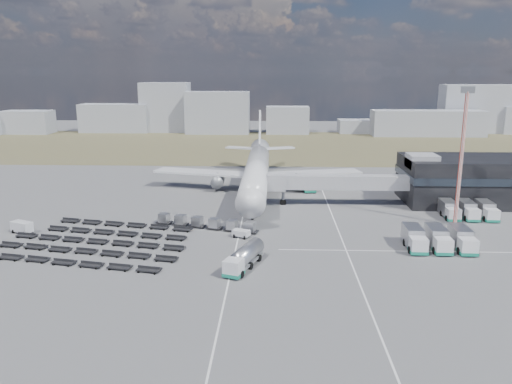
{
  "coord_description": "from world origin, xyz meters",
  "views": [
    {
      "loc": [
        4.13,
        -84.88,
        28.23
      ],
      "look_at": [
        0.48,
        15.32,
        4.0
      ],
      "focal_mm": 35.0,
      "sensor_mm": 36.0,
      "label": 1
    }
  ],
  "objects": [
    {
      "name": "ground",
      "position": [
        0.0,
        0.0,
        0.0
      ],
      "size": [
        420.0,
        420.0,
        0.0
      ],
      "primitive_type": "plane",
      "color": "#565659",
      "rests_on": "ground"
    },
    {
      "name": "utility_van",
      "position": [
        -40.92,
        -1.15,
        1.07
      ],
      "size": [
        4.35,
        3.28,
        2.14
      ],
      "primitive_type": "cube",
      "rotation": [
        0.0,
        0.0,
        -0.43
      ],
      "color": "silver",
      "rests_on": "ground"
    },
    {
      "name": "uld_row",
      "position": [
        -8.37,
        2.89,
        1.1
      ],
      "size": [
        19.83,
        7.53,
        1.84
      ],
      "rotation": [
        0.0,
        0.0,
        -0.29
      ],
      "color": "black",
      "rests_on": "ground"
    },
    {
      "name": "service_trucks_near",
      "position": [
        31.04,
        -6.66,
        1.72
      ],
      "size": [
        10.58,
        8.1,
        3.16
      ],
      "rotation": [
        0.0,
        0.0,
        -0.02
      ],
      "color": "silver",
      "rests_on": "ground"
    },
    {
      "name": "pushback_tug",
      "position": [
        -1.48,
        -2.11,
        0.68
      ],
      "size": [
        3.35,
        2.7,
        1.36
      ],
      "primitive_type": "cube",
      "rotation": [
        0.0,
        0.0,
        -0.42
      ],
      "color": "silver",
      "rests_on": "ground"
    },
    {
      "name": "lane_markings",
      "position": [
        9.77,
        3.0,
        0.01
      ],
      "size": [
        47.12,
        110.0,
        0.01
      ],
      "color": "silver",
      "rests_on": "ground"
    },
    {
      "name": "fuel_tanker",
      "position": [
        -0.15,
        -15.93,
        1.62
      ],
      "size": [
        5.75,
        10.27,
        3.23
      ],
      "rotation": [
        0.0,
        0.0,
        -0.34
      ],
      "color": "silver",
      "rests_on": "ground"
    },
    {
      "name": "airliner",
      "position": [
        0.0,
        32.38,
        5.29
      ],
      "size": [
        51.59,
        64.53,
        17.62
      ],
      "color": "silver",
      "rests_on": "ground"
    },
    {
      "name": "baggage_dollies",
      "position": [
        -25.61,
        -6.3,
        0.41
      ],
      "size": [
        33.74,
        26.36,
        0.83
      ],
      "rotation": [
        0.0,
        0.0,
        -0.19
      ],
      "color": "black",
      "rests_on": "ground"
    },
    {
      "name": "floodlight_mast",
      "position": [
        38.46,
        6.66,
        12.88
      ],
      "size": [
        2.45,
        1.98,
        25.7
      ],
      "rotation": [
        0.0,
        0.0,
        -0.31
      ],
      "color": "#AF2C1C",
      "rests_on": "ground"
    },
    {
      "name": "catering_truck",
      "position": [
        12.63,
        33.96,
        1.6
      ],
      "size": [
        3.36,
        7.04,
        3.13
      ],
      "rotation": [
        0.0,
        0.0,
        0.08
      ],
      "color": "silver",
      "rests_on": "ground"
    },
    {
      "name": "jet_bridge",
      "position": [
        15.9,
        20.42,
        5.05
      ],
      "size": [
        30.3,
        3.8,
        7.05
      ],
      "color": "#939399",
      "rests_on": "ground"
    },
    {
      "name": "terminal",
      "position": [
        47.77,
        23.96,
        5.25
      ],
      "size": [
        30.4,
        16.4,
        11.0
      ],
      "color": "black",
      "rests_on": "ground"
    },
    {
      "name": "grass_strip",
      "position": [
        0.0,
        110.0,
        0.01
      ],
      "size": [
        420.0,
        90.0,
        0.01
      ],
      "primitive_type": "cube",
      "color": "brown",
      "rests_on": "ground"
    },
    {
      "name": "skyline",
      "position": [
        12.73,
        151.18,
        8.05
      ],
      "size": [
        302.93,
        25.28,
        23.28
      ],
      "color": "#9699A3",
      "rests_on": "ground"
    },
    {
      "name": "service_trucks_far",
      "position": [
        42.6,
        11.52,
        1.61
      ],
      "size": [
        9.92,
        7.6,
        2.96
      ],
      "rotation": [
        0.0,
        0.0,
        -0.03
      ],
      "color": "silver",
      "rests_on": "ground"
    }
  ]
}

